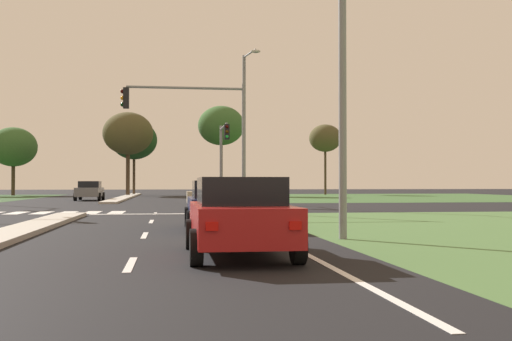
# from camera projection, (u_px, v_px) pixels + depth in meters

# --- Properties ---
(ground_plane) EXTENTS (200.00, 200.00, 0.00)m
(ground_plane) POSITION_uv_depth(u_px,v_px,m) (95.00, 208.00, 34.54)
(ground_plane) COLOR black
(grass_verge_far_right) EXTENTS (35.00, 35.00, 0.01)m
(grass_verge_far_right) POSITION_uv_depth(u_px,v_px,m) (384.00, 197.00, 62.30)
(grass_verge_far_right) COLOR #385B2D
(grass_verge_far_right) RESTS_ON ground
(median_island_near) EXTENTS (1.20, 22.00, 0.14)m
(median_island_near) POSITION_uv_depth(u_px,v_px,m) (4.00, 236.00, 15.72)
(median_island_near) COLOR #ADA89E
(median_island_near) RESTS_ON ground
(median_island_far) EXTENTS (1.20, 36.00, 0.14)m
(median_island_far) POSITION_uv_depth(u_px,v_px,m) (126.00, 197.00, 59.30)
(median_island_far) COLOR #ADA89E
(median_island_far) RESTS_ON ground
(lane_dash_near) EXTENTS (0.14, 2.00, 0.01)m
(lane_dash_near) POSITION_uv_depth(u_px,v_px,m) (130.00, 264.00, 10.69)
(lane_dash_near) COLOR silver
(lane_dash_near) RESTS_ON ground
(lane_dash_second) EXTENTS (0.14, 2.00, 0.01)m
(lane_dash_second) POSITION_uv_depth(u_px,v_px,m) (145.00, 235.00, 16.63)
(lane_dash_second) COLOR silver
(lane_dash_second) RESTS_ON ground
(lane_dash_third) EXTENTS (0.14, 2.00, 0.01)m
(lane_dash_third) POSITION_uv_depth(u_px,v_px,m) (151.00, 222.00, 22.58)
(lane_dash_third) COLOR silver
(lane_dash_third) RESTS_ON ground
(lane_dash_fourth) EXTENTS (0.14, 2.00, 0.01)m
(lane_dash_fourth) POSITION_uv_depth(u_px,v_px,m) (155.00, 213.00, 28.52)
(lane_dash_fourth) COLOR silver
(lane_dash_fourth) RESTS_ON ground
(edge_line_right) EXTENTS (0.14, 24.00, 0.01)m
(edge_line_right) POSITION_uv_depth(u_px,v_px,m) (265.00, 232.00, 17.65)
(edge_line_right) COLOR silver
(edge_line_right) RESTS_ON ground
(stop_bar_near) EXTENTS (6.40, 0.50, 0.01)m
(stop_bar_near) POSITION_uv_depth(u_px,v_px,m) (162.00, 214.00, 28.13)
(stop_bar_near) COLOR silver
(stop_bar_near) RESTS_ON ground
(crosswalk_bar_fourth) EXTENTS (0.70, 2.80, 0.01)m
(crosswalk_bar_fourth) POSITION_uv_depth(u_px,v_px,m) (17.00, 213.00, 28.98)
(crosswalk_bar_fourth) COLOR silver
(crosswalk_bar_fourth) RESTS_ON ground
(crosswalk_bar_fifth) EXTENTS (0.70, 2.80, 0.01)m
(crosswalk_bar_fifth) POSITION_uv_depth(u_px,v_px,m) (42.00, 213.00, 29.14)
(crosswalk_bar_fifth) COLOR silver
(crosswalk_bar_fifth) RESTS_ON ground
(crosswalk_bar_sixth) EXTENTS (0.70, 2.80, 0.01)m
(crosswalk_bar_sixth) POSITION_uv_depth(u_px,v_px,m) (67.00, 213.00, 29.30)
(crosswalk_bar_sixth) COLOR silver
(crosswalk_bar_sixth) RESTS_ON ground
(crosswalk_bar_seventh) EXTENTS (0.70, 2.80, 0.01)m
(crosswalk_bar_seventh) POSITION_uv_depth(u_px,v_px,m) (92.00, 213.00, 29.46)
(crosswalk_bar_seventh) COLOR silver
(crosswalk_bar_seventh) RESTS_ON ground
(crosswalk_bar_eighth) EXTENTS (0.70, 2.80, 0.01)m
(crosswalk_bar_eighth) POSITION_uv_depth(u_px,v_px,m) (117.00, 212.00, 29.62)
(crosswalk_bar_eighth) COLOR silver
(crosswalk_bar_eighth) RESTS_ON ground
(car_grey_near) EXTENTS (2.07, 4.42, 1.56)m
(car_grey_near) POSITION_uv_depth(u_px,v_px,m) (90.00, 191.00, 50.24)
(car_grey_near) COLOR slate
(car_grey_near) RESTS_ON ground
(car_navy_second) EXTENTS (2.09, 4.22, 1.48)m
(car_navy_second) POSITION_uv_depth(u_px,v_px,m) (220.00, 204.00, 18.79)
(car_navy_second) COLOR #161E47
(car_navy_second) RESTS_ON ground
(car_beige_fourth) EXTENTS (4.18, 2.08, 1.47)m
(car_beige_fourth) POSITION_uv_depth(u_px,v_px,m) (225.00, 195.00, 33.95)
(car_beige_fourth) COLOR #BCAD8E
(car_beige_fourth) RESTS_ON ground
(car_red_fifth) EXTENTS (1.98, 4.34, 1.52)m
(car_red_fifth) POSITION_uv_depth(u_px,v_px,m) (239.00, 216.00, 11.94)
(car_red_fifth) COLOR #A31919
(car_red_fifth) RESTS_ON ground
(traffic_signal_near_right) EXTENTS (5.79, 0.32, 6.09)m
(traffic_signal_near_right) POSITION_uv_depth(u_px,v_px,m) (200.00, 122.00, 28.85)
(traffic_signal_near_right) COLOR gray
(traffic_signal_near_right) RESTS_ON ground
(traffic_signal_far_right) EXTENTS (0.32, 4.70, 5.32)m
(traffic_signal_far_right) POSITION_uv_depth(u_px,v_px,m) (223.00, 148.00, 40.47)
(traffic_signal_far_right) COLOR gray
(traffic_signal_far_right) RESTS_ON ground
(street_lamp_near) EXTENTS (2.59, 0.73, 9.25)m
(street_lamp_near) POSITION_uv_depth(u_px,v_px,m) (333.00, 34.00, 15.67)
(street_lamp_near) COLOR gray
(street_lamp_near) RESTS_ON ground
(street_lamp_second) EXTENTS (0.77, 2.41, 8.96)m
(street_lamp_second) POSITION_uv_depth(u_px,v_px,m) (245.00, 121.00, 36.29)
(street_lamp_second) COLOR gray
(street_lamp_second) RESTS_ON ground
(treeline_third) EXTENTS (5.24, 5.24, 7.73)m
(treeline_third) POSITION_uv_depth(u_px,v_px,m) (13.00, 147.00, 70.15)
(treeline_third) COLOR #423323
(treeline_third) RESTS_ON ground
(treeline_fourth) EXTENTS (5.39, 5.39, 9.03)m
(treeline_fourth) POSITION_uv_depth(u_px,v_px,m) (128.00, 134.00, 66.55)
(treeline_fourth) COLOR #423323
(treeline_fourth) RESTS_ON ground
(treeline_fifth) EXTENTS (5.34, 5.34, 8.68)m
(treeline_fifth) POSITION_uv_depth(u_px,v_px,m) (134.00, 140.00, 72.00)
(treeline_fifth) COLOR #423323
(treeline_fifth) RESTS_ON ground
(treeline_sixth) EXTENTS (3.92, 3.92, 8.53)m
(treeline_sixth) POSITION_uv_depth(u_px,v_px,m) (325.00, 138.00, 75.29)
(treeline_sixth) COLOR #423323
(treeline_sixth) RESTS_ON ground
(treeline_seventh) EXTENTS (5.13, 5.13, 9.95)m
(treeline_seventh) POSITION_uv_depth(u_px,v_px,m) (221.00, 126.00, 68.53)
(treeline_seventh) COLOR #423323
(treeline_seventh) RESTS_ON ground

